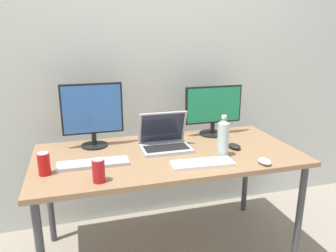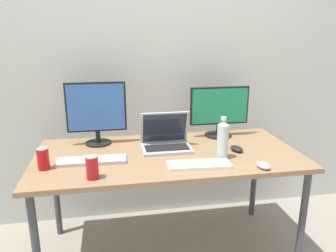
{
  "view_description": "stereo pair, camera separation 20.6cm",
  "coord_description": "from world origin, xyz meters",
  "px_view_note": "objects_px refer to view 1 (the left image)",
  "views": [
    {
      "loc": [
        -0.55,
        -1.9,
        1.5
      ],
      "look_at": [
        0.0,
        0.0,
        0.92
      ],
      "focal_mm": 35.0,
      "sensor_mm": 36.0,
      "label": 1
    },
    {
      "loc": [
        -0.35,
        -1.95,
        1.5
      ],
      "look_at": [
        0.0,
        0.0,
        0.92
      ],
      "focal_mm": 35.0,
      "sensor_mm": 36.0,
      "label": 2
    }
  ],
  "objects_px": {
    "work_desk": "(168,161)",
    "keyboard_main": "(93,164)",
    "soda_can_by_laptop": "(99,171)",
    "water_bottle": "(223,138)",
    "mouse_by_laptop": "(265,161)",
    "monitor_center": "(213,109)",
    "soda_can_near_keyboard": "(44,164)",
    "keyboard_aux": "(202,163)",
    "monitor_left": "(92,113)",
    "laptop_silver": "(164,140)",
    "mouse_by_keyboard": "(234,146)"
  },
  "relations": [
    {
      "from": "work_desk",
      "to": "keyboard_main",
      "type": "distance_m",
      "value": 0.49
    },
    {
      "from": "soda_can_by_laptop",
      "to": "water_bottle",
      "type": "bearing_deg",
      "value": 11.39
    },
    {
      "from": "work_desk",
      "to": "mouse_by_laptop",
      "type": "bearing_deg",
      "value": -34.27
    },
    {
      "from": "work_desk",
      "to": "monitor_center",
      "type": "relative_size",
      "value": 3.84
    },
    {
      "from": "soda_can_near_keyboard",
      "to": "keyboard_main",
      "type": "bearing_deg",
      "value": 12.61
    },
    {
      "from": "work_desk",
      "to": "mouse_by_laptop",
      "type": "distance_m",
      "value": 0.61
    },
    {
      "from": "work_desk",
      "to": "keyboard_aux",
      "type": "bearing_deg",
      "value": -61.04
    },
    {
      "from": "monitor_left",
      "to": "laptop_silver",
      "type": "xyz_separation_m",
      "value": [
        0.44,
        -0.17,
        -0.18
      ]
    },
    {
      "from": "work_desk",
      "to": "soda_can_by_laptop",
      "type": "height_order",
      "value": "soda_can_by_laptop"
    },
    {
      "from": "keyboard_main",
      "to": "mouse_by_laptop",
      "type": "distance_m",
      "value": 1.01
    },
    {
      "from": "work_desk",
      "to": "laptop_silver",
      "type": "height_order",
      "value": "laptop_silver"
    },
    {
      "from": "mouse_by_laptop",
      "to": "monitor_center",
      "type": "bearing_deg",
      "value": 90.91
    },
    {
      "from": "monitor_center",
      "to": "laptop_silver",
      "type": "relative_size",
      "value": 1.35
    },
    {
      "from": "keyboard_main",
      "to": "mouse_by_keyboard",
      "type": "distance_m",
      "value": 0.93
    },
    {
      "from": "monitor_left",
      "to": "work_desk",
      "type": "bearing_deg",
      "value": -29.74
    },
    {
      "from": "monitor_left",
      "to": "soda_can_by_laptop",
      "type": "relative_size",
      "value": 3.42
    },
    {
      "from": "keyboard_main",
      "to": "mouse_by_laptop",
      "type": "bearing_deg",
      "value": -13.8
    },
    {
      "from": "laptop_silver",
      "to": "water_bottle",
      "type": "height_order",
      "value": "water_bottle"
    },
    {
      "from": "keyboard_main",
      "to": "keyboard_aux",
      "type": "bearing_deg",
      "value": -14.53
    },
    {
      "from": "monitor_left",
      "to": "laptop_silver",
      "type": "bearing_deg",
      "value": -20.81
    },
    {
      "from": "monitor_center",
      "to": "soda_can_by_laptop",
      "type": "distance_m",
      "value": 1.08
    },
    {
      "from": "keyboard_main",
      "to": "keyboard_aux",
      "type": "relative_size",
      "value": 1.12
    },
    {
      "from": "keyboard_main",
      "to": "soda_can_near_keyboard",
      "type": "distance_m",
      "value": 0.27
    },
    {
      "from": "mouse_by_laptop",
      "to": "keyboard_aux",
      "type": "bearing_deg",
      "value": 161.17
    },
    {
      "from": "monitor_center",
      "to": "mouse_by_keyboard",
      "type": "height_order",
      "value": "monitor_center"
    },
    {
      "from": "mouse_by_keyboard",
      "to": "water_bottle",
      "type": "distance_m",
      "value": 0.2
    },
    {
      "from": "keyboard_main",
      "to": "soda_can_near_keyboard",
      "type": "xyz_separation_m",
      "value": [
        -0.26,
        -0.06,
        0.05
      ]
    },
    {
      "from": "work_desk",
      "to": "mouse_by_keyboard",
      "type": "height_order",
      "value": "mouse_by_keyboard"
    },
    {
      "from": "monitor_center",
      "to": "soda_can_by_laptop",
      "type": "xyz_separation_m",
      "value": [
        -0.89,
        -0.59,
        -0.14
      ]
    },
    {
      "from": "work_desk",
      "to": "soda_can_near_keyboard",
      "type": "relative_size",
      "value": 13.37
    },
    {
      "from": "monitor_left",
      "to": "water_bottle",
      "type": "distance_m",
      "value": 0.87
    },
    {
      "from": "work_desk",
      "to": "water_bottle",
      "type": "height_order",
      "value": "water_bottle"
    },
    {
      "from": "work_desk",
      "to": "soda_can_near_keyboard",
      "type": "distance_m",
      "value": 0.76
    },
    {
      "from": "monitor_left",
      "to": "keyboard_main",
      "type": "relative_size",
      "value": 1.05
    },
    {
      "from": "keyboard_main",
      "to": "water_bottle",
      "type": "height_order",
      "value": "water_bottle"
    },
    {
      "from": "laptop_silver",
      "to": "keyboard_main",
      "type": "height_order",
      "value": "laptop_silver"
    },
    {
      "from": "work_desk",
      "to": "keyboard_aux",
      "type": "xyz_separation_m",
      "value": [
        0.14,
        -0.25,
        0.07
      ]
    },
    {
      "from": "laptop_silver",
      "to": "mouse_by_laptop",
      "type": "height_order",
      "value": "laptop_silver"
    },
    {
      "from": "monitor_left",
      "to": "monitor_center",
      "type": "height_order",
      "value": "monitor_left"
    },
    {
      "from": "keyboard_main",
      "to": "laptop_silver",
      "type": "bearing_deg",
      "value": 20.16
    },
    {
      "from": "mouse_by_laptop",
      "to": "soda_can_near_keyboard",
      "type": "distance_m",
      "value": 1.25
    },
    {
      "from": "work_desk",
      "to": "water_bottle",
      "type": "relative_size",
      "value": 6.37
    },
    {
      "from": "monitor_left",
      "to": "soda_can_by_laptop",
      "type": "bearing_deg",
      "value": -91.46
    },
    {
      "from": "work_desk",
      "to": "monitor_center",
      "type": "bearing_deg",
      "value": 32.91
    },
    {
      "from": "monitor_center",
      "to": "water_bottle",
      "type": "relative_size",
      "value": 1.66
    },
    {
      "from": "work_desk",
      "to": "soda_can_by_laptop",
      "type": "bearing_deg",
      "value": -146.42
    },
    {
      "from": "keyboard_main",
      "to": "mouse_by_keyboard",
      "type": "height_order",
      "value": "mouse_by_keyboard"
    },
    {
      "from": "work_desk",
      "to": "soda_can_near_keyboard",
      "type": "xyz_separation_m",
      "value": [
        -0.74,
        -0.13,
        0.12
      ]
    },
    {
      "from": "work_desk",
      "to": "keyboard_main",
      "type": "bearing_deg",
      "value": -171.07
    },
    {
      "from": "soda_can_near_keyboard",
      "to": "soda_can_by_laptop",
      "type": "bearing_deg",
      "value": -31.9
    }
  ]
}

